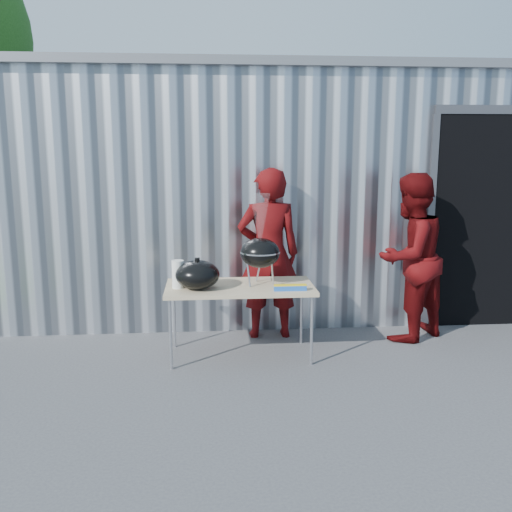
{
  "coord_description": "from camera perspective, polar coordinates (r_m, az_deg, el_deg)",
  "views": [
    {
      "loc": [
        -0.53,
        -4.74,
        2.15
      ],
      "look_at": [
        -0.06,
        0.9,
        1.05
      ],
      "focal_mm": 40.0,
      "sensor_mm": 36.0,
      "label": 1
    }
  ],
  "objects": [
    {
      "name": "ground",
      "position": [
        5.23,
        1.48,
        -13.27
      ],
      "size": [
        80.0,
        80.0,
        0.0
      ],
      "primitive_type": "plane",
      "color": "#444447"
    },
    {
      "name": "building",
      "position": [
        9.46,
        4.02,
        7.28
      ],
      "size": [
        8.2,
        6.2,
        3.1
      ],
      "color": "silver",
      "rests_on": "ground"
    },
    {
      "name": "folding_table",
      "position": [
        5.81,
        -1.63,
        -3.35
      ],
      "size": [
        1.5,
        0.75,
        0.75
      ],
      "color": "tan",
      "rests_on": "ground"
    },
    {
      "name": "kettle_grill",
      "position": [
        5.75,
        0.41,
        1.24
      ],
      "size": [
        0.41,
        0.41,
        0.93
      ],
      "color": "black",
      "rests_on": "folding_table"
    },
    {
      "name": "grill_lid",
      "position": [
        5.67,
        -5.87,
        -1.87
      ],
      "size": [
        0.44,
        0.44,
        0.32
      ],
      "color": "black",
      "rests_on": "folding_table"
    },
    {
      "name": "paper_towels",
      "position": [
        5.72,
        -7.81,
        -1.82
      ],
      "size": [
        0.12,
        0.12,
        0.28
      ],
      "primitive_type": "cylinder",
      "color": "white",
      "rests_on": "folding_table"
    },
    {
      "name": "white_tub",
      "position": [
        6.01,
        -7.0,
        -2.07
      ],
      "size": [
        0.2,
        0.15,
        0.1
      ],
      "primitive_type": "cube",
      "color": "white",
      "rests_on": "folding_table"
    },
    {
      "name": "foil_box",
      "position": [
        5.6,
        3.44,
        -3.17
      ],
      "size": [
        0.32,
        0.05,
        0.06
      ],
      "color": "blue",
      "rests_on": "folding_table"
    },
    {
      "name": "person_cook",
      "position": [
        6.38,
        1.28,
        0.22
      ],
      "size": [
        0.71,
        0.48,
        1.92
      ],
      "primitive_type": "imported",
      "rotation": [
        0.0,
        0.0,
        3.17
      ],
      "color": "#4B0708",
      "rests_on": "ground"
    },
    {
      "name": "person_bystander",
      "position": [
        6.54,
        15.09,
        -0.13
      ],
      "size": [
        1.14,
        1.09,
        1.86
      ],
      "primitive_type": "imported",
      "rotation": [
        0.0,
        0.0,
        3.73
      ],
      "color": "#4B0708",
      "rests_on": "ground"
    }
  ]
}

